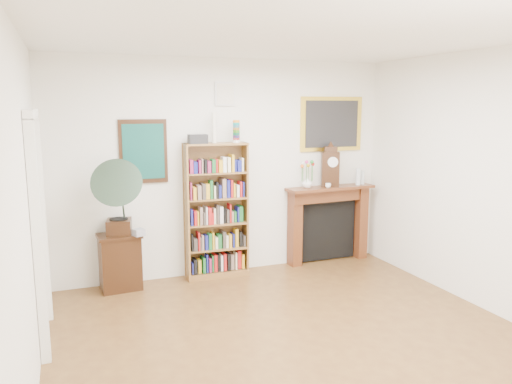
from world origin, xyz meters
TOP-DOWN VIEW (x-y plane):
  - room at (0.00, 0.00)m, footprint 4.51×5.01m
  - door_casing at (-2.21, 1.20)m, footprint 0.08×1.02m
  - teal_poster at (-1.05, 2.48)m, footprint 0.58×0.04m
  - small_picture at (0.00, 2.48)m, footprint 0.26×0.04m
  - gilt_painting at (1.55, 2.48)m, footprint 0.95×0.04m
  - bookshelf at (-0.17, 2.34)m, footprint 0.82×0.34m
  - side_cabinet at (-1.40, 2.30)m, footprint 0.53×0.40m
  - fireplace at (1.49, 2.40)m, footprint 1.30×0.37m
  - gramophone at (-1.39, 2.17)m, footprint 0.68×0.80m
  - cd_stack at (-1.19, 2.14)m, footprint 0.16×0.16m
  - mantel_clock at (1.48, 2.35)m, footprint 0.27×0.21m
  - flower_vase at (1.13, 2.36)m, footprint 0.16×0.16m
  - teacup at (1.40, 2.26)m, footprint 0.09×0.09m
  - bottle_left at (1.92, 2.33)m, footprint 0.07×0.07m
  - bottle_right at (2.01, 2.36)m, footprint 0.06×0.06m

SIDE VIEW (x-z plane):
  - side_cabinet at x=-1.40m, z-range 0.00..0.69m
  - fireplace at x=1.49m, z-range 0.09..1.18m
  - cd_stack at x=-1.19m, z-range 0.69..0.77m
  - bookshelf at x=-0.17m, z-range -0.03..1.97m
  - teacup at x=1.40m, z-range 1.09..1.15m
  - flower_vase at x=1.13m, z-range 1.09..1.23m
  - bottle_right at x=2.01m, z-range 1.09..1.29m
  - bottle_left at x=1.92m, z-range 1.09..1.33m
  - gramophone at x=-1.39m, z-range 0.75..1.68m
  - door_casing at x=-2.21m, z-range 0.18..2.35m
  - mantel_clock at x=1.48m, z-range 1.08..1.64m
  - room at x=0.00m, z-range -0.01..2.81m
  - teal_poster at x=-1.05m, z-range 1.26..2.04m
  - gilt_painting at x=1.55m, z-range 1.58..2.33m
  - small_picture at x=0.00m, z-range 2.20..2.50m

